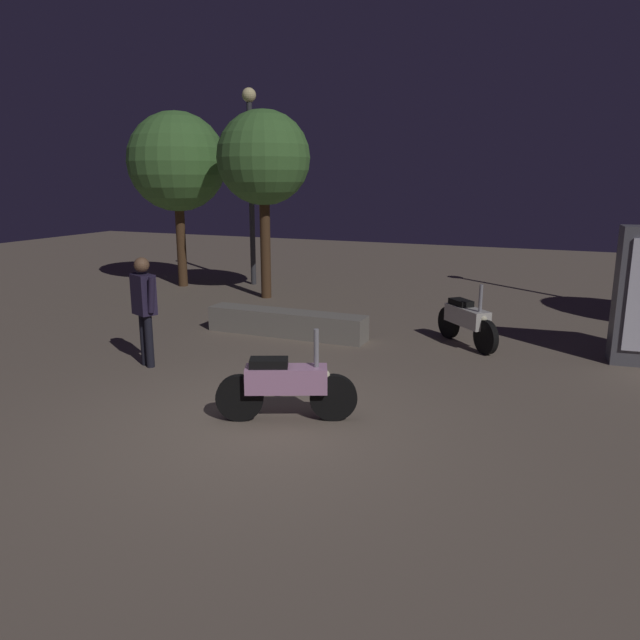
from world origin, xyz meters
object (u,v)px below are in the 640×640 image
(motorcycle_pink_foreground, at_px, (286,385))
(motorcycle_white_parked_left, at_px, (467,320))
(person_rider_beside, at_px, (144,302))
(streetlamp_near, at_px, (251,162))

(motorcycle_pink_foreground, distance_m, motorcycle_white_parked_left, 4.36)
(person_rider_beside, xyz_separation_m, streetlamp_near, (-2.07, 6.98, 2.18))
(motorcycle_white_parked_left, height_order, person_rider_beside, person_rider_beside)
(motorcycle_pink_foreground, relative_size, person_rider_beside, 0.94)
(motorcycle_white_parked_left, bearing_deg, person_rider_beside, -97.80)
(motorcycle_pink_foreground, distance_m, person_rider_beside, 3.12)
(motorcycle_white_parked_left, bearing_deg, streetlamp_near, -165.49)
(motorcycle_pink_foreground, height_order, motorcycle_white_parked_left, same)
(motorcycle_pink_foreground, relative_size, motorcycle_white_parked_left, 1.23)
(streetlamp_near, bearing_deg, motorcycle_white_parked_left, -31.83)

